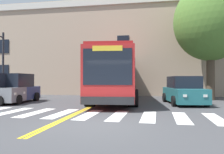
{
  "coord_description": "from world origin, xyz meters",
  "views": [
    {
      "loc": [
        1.82,
        -7.07,
        1.49
      ],
      "look_at": [
        -0.62,
        7.35,
        1.67
      ],
      "focal_mm": 35.0,
      "sensor_mm": 36.0,
      "label": 1
    }
  ],
  "objects_px": {
    "car_navy_near_lane": "(16,89)",
    "car_teal_far_lane": "(184,91)",
    "street_tree_curbside_large": "(210,22)",
    "city_bus": "(115,76)",
    "car_red_behind_bus": "(128,85)"
  },
  "relations": [
    {
      "from": "car_red_behind_bus",
      "to": "city_bus",
      "type": "bearing_deg",
      "value": -91.07
    },
    {
      "from": "car_navy_near_lane",
      "to": "street_tree_curbside_large",
      "type": "bearing_deg",
      "value": 16.95
    },
    {
      "from": "city_bus",
      "to": "street_tree_curbside_large",
      "type": "bearing_deg",
      "value": 13.14
    },
    {
      "from": "car_navy_near_lane",
      "to": "car_teal_far_lane",
      "type": "distance_m",
      "value": 10.76
    },
    {
      "from": "street_tree_curbside_large",
      "to": "city_bus",
      "type": "bearing_deg",
      "value": -166.86
    },
    {
      "from": "city_bus",
      "to": "car_teal_far_lane",
      "type": "height_order",
      "value": "city_bus"
    },
    {
      "from": "car_red_behind_bus",
      "to": "street_tree_curbside_large",
      "type": "bearing_deg",
      "value": -44.94
    },
    {
      "from": "car_navy_near_lane",
      "to": "car_teal_far_lane",
      "type": "height_order",
      "value": "car_navy_near_lane"
    },
    {
      "from": "car_red_behind_bus",
      "to": "street_tree_curbside_large",
      "type": "distance_m",
      "value": 10.65
    },
    {
      "from": "city_bus",
      "to": "car_teal_far_lane",
      "type": "distance_m",
      "value": 4.81
    },
    {
      "from": "city_bus",
      "to": "car_red_behind_bus",
      "type": "xyz_separation_m",
      "value": [
        0.15,
        8.27,
        -0.92
      ]
    },
    {
      "from": "car_teal_far_lane",
      "to": "city_bus",
      "type": "bearing_deg",
      "value": 161.59
    },
    {
      "from": "car_teal_far_lane",
      "to": "car_red_behind_bus",
      "type": "bearing_deg",
      "value": 113.84
    },
    {
      "from": "car_navy_near_lane",
      "to": "car_red_behind_bus",
      "type": "height_order",
      "value": "car_red_behind_bus"
    },
    {
      "from": "city_bus",
      "to": "car_red_behind_bus",
      "type": "height_order",
      "value": "city_bus"
    }
  ]
}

